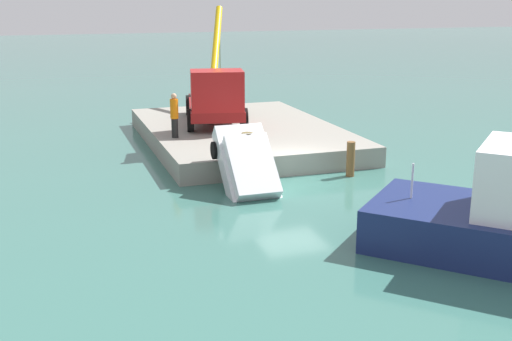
{
  "coord_description": "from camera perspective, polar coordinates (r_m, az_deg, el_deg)",
  "views": [
    {
      "loc": [
        21.34,
        -8.56,
        6.62
      ],
      "look_at": [
        0.13,
        -1.45,
        0.5
      ],
      "focal_mm": 44.8,
      "sensor_mm": 36.0,
      "label": 1
    }
  ],
  "objects": [
    {
      "name": "ground",
      "position": [
        23.93,
        3.18,
        -0.79
      ],
      "size": [
        200.0,
        200.0,
        0.0
      ],
      "primitive_type": "plane",
      "color": "#386B60"
    },
    {
      "name": "dock",
      "position": [
        29.69,
        -1.37,
        3.24
      ],
      "size": [
        12.11,
        8.36,
        0.84
      ],
      "primitive_type": "cube",
      "color": "gray",
      "rests_on": "ground"
    },
    {
      "name": "crane_truck",
      "position": [
        29.66,
        -3.62,
        6.62
      ],
      "size": [
        9.62,
        4.07,
        5.29
      ],
      "color": "maroon",
      "rests_on": "dock"
    },
    {
      "name": "dock_worker",
      "position": [
        27.09,
        -7.3,
        4.94
      ],
      "size": [
        0.34,
        0.34,
        1.88
      ],
      "color": "black",
      "rests_on": "dock"
    },
    {
      "name": "salvaged_car",
      "position": [
        22.12,
        -0.52,
        -0.56
      ],
      "size": [
        3.55,
        1.99,
        3.44
      ],
      "color": "silver",
      "rests_on": "ground"
    },
    {
      "name": "piling_near",
      "position": [
        22.69,
        -0.77,
        0.93
      ],
      "size": [
        0.41,
        0.41,
        1.99
      ],
      "primitive_type": "cylinder",
      "color": "brown",
      "rests_on": "ground"
    },
    {
      "name": "piling_mid",
      "position": [
        24.42,
        8.44,
        1.02
      ],
      "size": [
        0.32,
        0.32,
        1.34
      ],
      "primitive_type": "cylinder",
      "color": "brown",
      "rests_on": "ground"
    }
  ]
}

